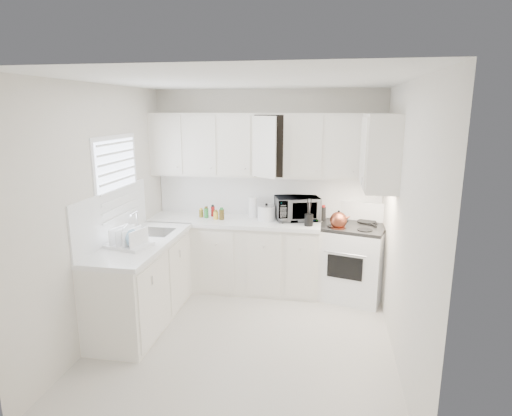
% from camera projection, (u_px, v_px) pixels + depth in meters
% --- Properties ---
extents(floor, '(3.20, 3.20, 0.00)m').
position_uv_depth(floor, '(245.00, 339.00, 4.47)').
color(floor, beige).
rests_on(floor, ground).
extents(ceiling, '(3.20, 3.20, 0.00)m').
position_uv_depth(ceiling, '(243.00, 81.00, 3.89)').
color(ceiling, white).
rests_on(ceiling, ground).
extents(wall_back, '(3.00, 0.00, 3.00)m').
position_uv_depth(wall_back, '(267.00, 189.00, 5.71)').
color(wall_back, silver).
rests_on(wall_back, ground).
extents(wall_front, '(3.00, 0.00, 3.00)m').
position_uv_depth(wall_front, '(193.00, 283.00, 2.64)').
color(wall_front, silver).
rests_on(wall_front, ground).
extents(wall_left, '(0.00, 3.20, 3.20)m').
position_uv_depth(wall_left, '(102.00, 213.00, 4.43)').
color(wall_left, silver).
rests_on(wall_left, ground).
extents(wall_right, '(0.00, 3.20, 3.20)m').
position_uv_depth(wall_right, '(404.00, 226.00, 3.93)').
color(wall_right, silver).
rests_on(wall_right, ground).
extents(window_blinds, '(0.06, 0.96, 1.06)m').
position_uv_depth(window_blinds, '(118.00, 183.00, 4.70)').
color(window_blinds, white).
rests_on(window_blinds, wall_left).
extents(lower_cabinets_back, '(2.22, 0.60, 0.90)m').
position_uv_depth(lower_cabinets_back, '(235.00, 255.00, 5.68)').
color(lower_cabinets_back, silver).
rests_on(lower_cabinets_back, floor).
extents(lower_cabinets_left, '(0.60, 1.60, 0.90)m').
position_uv_depth(lower_cabinets_left, '(142.00, 284.00, 4.76)').
color(lower_cabinets_left, silver).
rests_on(lower_cabinets_left, floor).
extents(countertop_back, '(2.24, 0.64, 0.05)m').
position_uv_depth(countertop_back, '(234.00, 221.00, 5.57)').
color(countertop_back, white).
rests_on(countertop_back, lower_cabinets_back).
extents(countertop_left, '(0.64, 1.62, 0.05)m').
position_uv_depth(countertop_left, '(141.00, 243.00, 4.65)').
color(countertop_left, white).
rests_on(countertop_left, lower_cabinets_left).
extents(backsplash_back, '(2.98, 0.02, 0.55)m').
position_uv_depth(backsplash_back, '(267.00, 195.00, 5.72)').
color(backsplash_back, white).
rests_on(backsplash_back, wall_back).
extents(backsplash_left, '(0.02, 1.60, 0.55)m').
position_uv_depth(backsplash_left, '(113.00, 215.00, 4.63)').
color(backsplash_left, white).
rests_on(backsplash_left, wall_left).
extents(upper_cabinets_back, '(3.00, 0.33, 0.80)m').
position_uv_depth(upper_cabinets_back, '(266.00, 176.00, 5.51)').
color(upper_cabinets_back, silver).
rests_on(upper_cabinets_back, wall_back).
extents(upper_cabinets_right, '(0.33, 0.90, 0.80)m').
position_uv_depth(upper_cabinets_right, '(377.00, 188.00, 4.70)').
color(upper_cabinets_right, silver).
rests_on(upper_cabinets_right, wall_right).
extents(sink, '(0.42, 0.38, 0.30)m').
position_uv_depth(sink, '(153.00, 222.00, 4.96)').
color(sink, gray).
rests_on(sink, countertop_left).
extents(stove, '(0.93, 0.83, 1.21)m').
position_uv_depth(stove, '(351.00, 252.00, 5.36)').
color(stove, white).
rests_on(stove, floor).
extents(tea_kettle, '(0.30, 0.27, 0.24)m').
position_uv_depth(tea_kettle, '(339.00, 219.00, 5.14)').
color(tea_kettle, maroon).
rests_on(tea_kettle, stove).
extents(frying_pan, '(0.36, 0.45, 0.04)m').
position_uv_depth(frying_pan, '(367.00, 221.00, 5.41)').
color(frying_pan, black).
rests_on(frying_pan, stove).
extents(microwave, '(0.61, 0.45, 0.37)m').
position_uv_depth(microwave, '(297.00, 206.00, 5.50)').
color(microwave, gray).
rests_on(microwave, countertop_back).
extents(rice_cooker, '(0.24, 0.24, 0.22)m').
position_uv_depth(rice_cooker, '(266.00, 212.00, 5.49)').
color(rice_cooker, white).
rests_on(rice_cooker, countertop_back).
extents(paper_towel, '(0.12, 0.12, 0.27)m').
position_uv_depth(paper_towel, '(253.00, 207.00, 5.65)').
color(paper_towel, white).
rests_on(paper_towel, countertop_back).
extents(utensil_crock, '(0.14, 0.14, 0.35)m').
position_uv_depth(utensil_crock, '(309.00, 212.00, 5.21)').
color(utensil_crock, black).
rests_on(utensil_crock, countertop_back).
extents(dish_rack, '(0.49, 0.41, 0.23)m').
position_uv_depth(dish_rack, '(128.00, 236.00, 4.42)').
color(dish_rack, white).
rests_on(dish_rack, countertop_left).
extents(spice_left_0, '(0.06, 0.06, 0.13)m').
position_uv_depth(spice_left_0, '(203.00, 211.00, 5.75)').
color(spice_left_0, olive).
rests_on(spice_left_0, countertop_back).
extents(spice_left_1, '(0.06, 0.06, 0.13)m').
position_uv_depth(spice_left_1, '(206.00, 212.00, 5.65)').
color(spice_left_1, '#2B8339').
rests_on(spice_left_1, countertop_back).
extents(spice_left_2, '(0.06, 0.06, 0.13)m').
position_uv_depth(spice_left_2, '(214.00, 211.00, 5.72)').
color(spice_left_2, red).
rests_on(spice_left_2, countertop_back).
extents(spice_left_3, '(0.06, 0.06, 0.13)m').
position_uv_depth(spice_left_3, '(217.00, 213.00, 5.62)').
color(spice_left_3, yellow).
rests_on(spice_left_3, countertop_back).
extents(spice_left_4, '(0.06, 0.06, 0.13)m').
position_uv_depth(spice_left_4, '(225.00, 212.00, 5.70)').
color(spice_left_4, '#534217').
rests_on(spice_left_4, countertop_back).
extents(sauce_right_0, '(0.06, 0.06, 0.19)m').
position_uv_depth(sauce_right_0, '(310.00, 212.00, 5.54)').
color(sauce_right_0, red).
rests_on(sauce_right_0, countertop_back).
extents(sauce_right_1, '(0.06, 0.06, 0.19)m').
position_uv_depth(sauce_right_1, '(314.00, 213.00, 5.48)').
color(sauce_right_1, yellow).
rests_on(sauce_right_1, countertop_back).
extents(sauce_right_2, '(0.06, 0.06, 0.19)m').
position_uv_depth(sauce_right_2, '(319.00, 212.00, 5.52)').
color(sauce_right_2, '#534217').
rests_on(sauce_right_2, countertop_back).
extents(sauce_right_3, '(0.06, 0.06, 0.19)m').
position_uv_depth(sauce_right_3, '(323.00, 214.00, 5.46)').
color(sauce_right_3, black).
rests_on(sauce_right_3, countertop_back).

